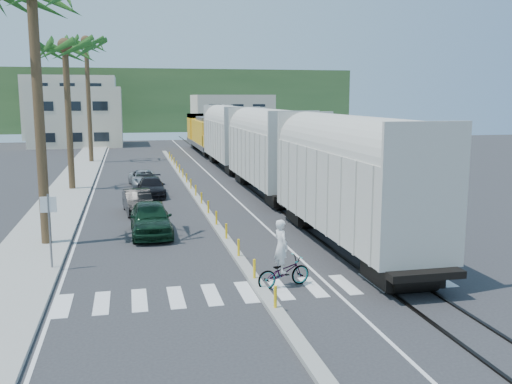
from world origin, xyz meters
The scene contains 16 objects.
ground centered at (0.00, 0.00, 0.00)m, with size 140.00×140.00×0.00m, color #28282B.
sidewalk centered at (-8.50, 25.00, 0.07)m, with size 3.00×90.00×0.15m, color gray.
rails centered at (5.00, 28.00, 0.03)m, with size 1.56×100.00×0.06m.
median centered at (0.00, 19.96, 0.09)m, with size 0.45×60.00×0.85m.
crosswalk centered at (0.00, -2.00, 0.01)m, with size 14.00×2.20×0.01m, color silver.
lane_markings centered at (-2.15, 25.00, 0.00)m, with size 9.42×90.00×0.01m.
freight_train centered at (5.00, 23.26, 2.91)m, with size 3.00×60.94×5.85m.
palm_trees centered at (-8.10, 22.70, 10.81)m, with size 3.50×37.20×13.75m.
street_sign centered at (-7.30, 2.00, 1.97)m, with size 0.60×0.08×3.00m.
buildings centered at (-6.41, 71.66, 4.36)m, with size 38.00×27.00×10.00m.
hillside centered at (0.00, 100.00, 6.00)m, with size 80.00×20.00×12.00m, color #385628.
car_lead centered at (-3.34, 7.11, 0.81)m, with size 1.98×4.80×1.63m, color black.
car_second centered at (-3.85, 12.57, 0.68)m, with size 1.82×4.23×1.36m, color black.
car_third centered at (-2.85, 18.17, 0.64)m, with size 1.80×4.39×1.27m, color black.
car_rear centered at (-3.21, 22.72, 0.60)m, with size 2.39×4.50×1.20m, color #B4B6B9.
cyclist centered at (0.87, -1.74, 0.76)m, with size 1.78×2.42×2.43m.
Camera 1 is at (-4.28, -20.31, 6.58)m, focal length 40.00 mm.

